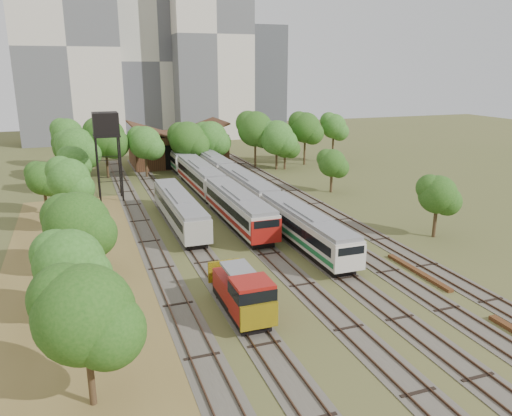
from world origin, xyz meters
name	(u,v)px	position (x,y,z in m)	size (l,w,h in m)	color
ground	(344,298)	(0.00, 0.00, 0.00)	(240.00, 240.00, 0.00)	#475123
dry_grass_patch	(90,290)	(-18.00, 8.00, 0.02)	(14.00, 60.00, 0.04)	brown
tracks	(236,212)	(-0.67, 25.00, 0.04)	(24.60, 80.00, 0.19)	#4C473D
railcar_red_set	(217,190)	(-2.00, 28.37, 1.99)	(3.04, 34.58, 3.76)	black
railcar_green_set	(247,188)	(2.00, 28.68, 1.87)	(2.86, 52.08, 3.53)	black
railcar_rear	(175,156)	(-2.00, 55.62, 1.80)	(2.75, 16.08, 3.40)	black
shunter_locomotive	(244,295)	(-8.00, -0.03, 1.61)	(2.59, 8.10, 3.39)	black
old_grey_coach	(179,209)	(-8.00, 22.02, 1.87)	(2.77, 18.00, 3.42)	black
water_tower	(106,127)	(-14.22, 36.08, 9.53)	(3.27, 3.27, 11.30)	black
rail_pile_far	(418,272)	(8.20, 2.06, 0.13)	(0.50, 8.07, 0.26)	#583219
maintenance_shed	(178,148)	(-1.00, 57.98, 2.91)	(16.45, 11.55, 7.58)	#392314
tree_band_left	(69,179)	(-19.00, 27.44, 4.92)	(8.10, 72.54, 8.43)	#382616
tree_band_far	(202,137)	(1.48, 49.66, 5.79)	(49.05, 10.33, 9.66)	#382616
tree_band_right	(332,161)	(15.18, 30.54, 4.21)	(4.71, 41.67, 6.41)	#382616
tower_left	(67,48)	(-18.00, 95.00, 21.00)	(22.00, 16.00, 42.00)	beige
tower_centre	(154,62)	(2.00, 100.00, 18.00)	(20.00, 18.00, 36.00)	#B8B6A7
tower_right	(208,36)	(14.00, 92.00, 24.00)	(18.00, 16.00, 48.00)	beige
tower_far_right	(260,77)	(34.00, 110.00, 14.00)	(12.00, 12.00, 28.00)	#414449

